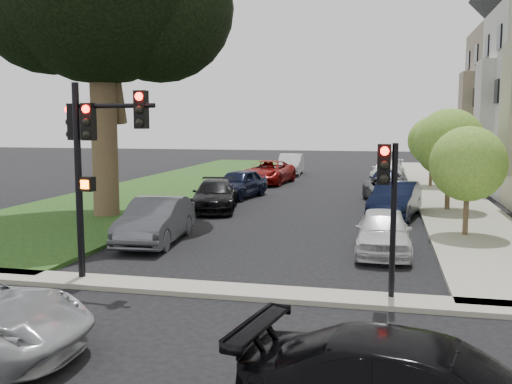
% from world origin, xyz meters
% --- Properties ---
extents(ground, '(140.00, 140.00, 0.00)m').
position_xyz_m(ground, '(0.00, 0.00, 0.00)').
color(ground, black).
rests_on(ground, ground).
extents(grass_strip, '(8.00, 44.00, 0.12)m').
position_xyz_m(grass_strip, '(-9.00, 24.00, 0.06)').
color(grass_strip, black).
rests_on(grass_strip, ground).
extents(sidewalk_right, '(3.50, 44.00, 0.12)m').
position_xyz_m(sidewalk_right, '(6.75, 24.00, 0.06)').
color(sidewalk_right, '#A29E82').
rests_on(sidewalk_right, ground).
extents(sidewalk_cross, '(60.00, 1.00, 0.12)m').
position_xyz_m(sidewalk_cross, '(0.00, 2.00, 0.06)').
color(sidewalk_cross, '#A29E82').
rests_on(sidewalk_cross, ground).
extents(small_tree_a, '(2.54, 2.54, 3.81)m').
position_xyz_m(small_tree_a, '(6.20, 9.90, 2.53)').
color(small_tree_a, '#503A2B').
rests_on(small_tree_a, ground).
extents(small_tree_b, '(3.02, 3.02, 4.53)m').
position_xyz_m(small_tree_b, '(6.20, 15.79, 3.01)').
color(small_tree_b, '#503A2B').
rests_on(small_tree_b, ground).
extents(small_tree_c, '(2.84, 2.84, 4.27)m').
position_xyz_m(small_tree_c, '(6.20, 25.45, 2.84)').
color(small_tree_c, '#503A2B').
rests_on(small_tree_c, ground).
extents(traffic_signal_main, '(2.38, 0.62, 4.87)m').
position_xyz_m(traffic_signal_main, '(-3.42, 2.23, 3.36)').
color(traffic_signal_main, black).
rests_on(traffic_signal_main, ground).
extents(traffic_signal_secondary, '(0.44, 0.36, 3.48)m').
position_xyz_m(traffic_signal_secondary, '(3.56, 2.19, 2.43)').
color(traffic_signal_secondary, black).
rests_on(traffic_signal_secondary, ground).
extents(car_parked_0, '(1.65, 4.01, 1.36)m').
position_xyz_m(car_parked_0, '(3.48, 6.89, 0.68)').
color(car_parked_0, silver).
rests_on(car_parked_0, ground).
extents(car_parked_1, '(2.36, 4.72, 1.49)m').
position_xyz_m(car_parked_1, '(3.94, 13.68, 0.74)').
color(car_parked_1, black).
rests_on(car_parked_1, ground).
extents(car_parked_2, '(2.86, 4.87, 1.27)m').
position_xyz_m(car_parked_2, '(3.74, 17.93, 0.64)').
color(car_parked_2, '#3F4247').
rests_on(car_parked_2, ground).
extents(car_parked_3, '(2.28, 4.09, 1.32)m').
position_xyz_m(car_parked_3, '(3.50, 22.74, 0.66)').
color(car_parked_3, black).
rests_on(car_parked_3, ground).
extents(car_parked_4, '(2.41, 5.06, 1.42)m').
position_xyz_m(car_parked_4, '(3.70, 28.58, 0.71)').
color(car_parked_4, silver).
rests_on(car_parked_4, ground).
extents(car_parked_5, '(1.93, 4.57, 1.47)m').
position_xyz_m(car_parked_5, '(-3.77, 6.85, 0.73)').
color(car_parked_5, '#3F4247').
rests_on(car_parked_5, ground).
extents(car_parked_6, '(2.77, 4.94, 1.35)m').
position_xyz_m(car_parked_6, '(-3.90, 13.92, 0.68)').
color(car_parked_6, black).
rests_on(car_parked_6, ground).
extents(car_parked_7, '(2.60, 4.67, 1.50)m').
position_xyz_m(car_parked_7, '(-3.94, 18.33, 0.75)').
color(car_parked_7, black).
rests_on(car_parked_7, ground).
extents(car_parked_8, '(3.01, 5.60, 1.49)m').
position_xyz_m(car_parked_8, '(-3.82, 25.46, 0.75)').
color(car_parked_8, maroon).
rests_on(car_parked_8, ground).
extents(car_parked_9, '(1.91, 4.83, 1.56)m').
position_xyz_m(car_parked_9, '(-3.46, 32.16, 0.78)').
color(car_parked_9, silver).
rests_on(car_parked_9, ground).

